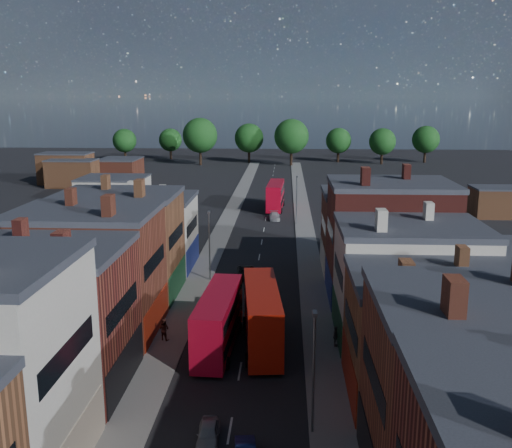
# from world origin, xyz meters

# --- Properties ---
(ground) EXTENTS (400.00, 400.00, 0.00)m
(ground) POSITION_xyz_m (0.00, 0.00, 0.00)
(ground) COLOR black
(ground) RESTS_ON ground
(pavement_west) EXTENTS (3.00, 200.00, 0.12)m
(pavement_west) POSITION_xyz_m (-6.50, 50.00, 0.06)
(pavement_west) COLOR gray
(pavement_west) RESTS_ON ground
(pavement_east) EXTENTS (3.00, 200.00, 0.12)m
(pavement_east) POSITION_xyz_m (6.50, 50.00, 0.06)
(pavement_east) COLOR gray
(pavement_east) RESTS_ON ground
(terrace_west) EXTENTS (12.00, 80.00, 12.05)m
(terrace_west) POSITION_xyz_m (-14.00, 0.00, 6.03)
(terrace_west) COLOR maroon
(terrace_west) RESTS_ON ground
(terrace_east) EXTENTS (12.00, 80.00, 12.05)m
(terrace_east) POSITION_xyz_m (14.00, 0.00, 6.03)
(terrace_east) COLOR maroon
(terrace_east) RESTS_ON ground
(lamp_post_1) EXTENTS (0.25, 0.70, 8.12)m
(lamp_post_1) POSITION_xyz_m (5.20, 0.00, 4.70)
(lamp_post_1) COLOR slate
(lamp_post_1) RESTS_ON ground
(lamp_post_2) EXTENTS (0.25, 0.70, 8.12)m
(lamp_post_2) POSITION_xyz_m (-5.20, 30.00, 4.70)
(lamp_post_2) COLOR slate
(lamp_post_2) RESTS_ON ground
(lamp_post_3) EXTENTS (0.25, 0.70, 8.12)m
(lamp_post_3) POSITION_xyz_m (5.20, 60.00, 4.70)
(lamp_post_3) COLOR slate
(lamp_post_3) RESTS_ON ground
(bus_0) EXTENTS (3.29, 11.32, 4.84)m
(bus_0) POSITION_xyz_m (-2.09, 11.87, 2.61)
(bus_0) COLOR red
(bus_0) RESTS_ON ground
(bus_1) EXTENTS (3.84, 12.06, 5.12)m
(bus_1) POSITION_xyz_m (1.50, 12.69, 2.76)
(bus_1) COLOR red
(bus_1) RESTS_ON ground
(bus_2) EXTENTS (3.39, 11.81, 5.05)m
(bus_2) POSITION_xyz_m (1.50, 72.72, 2.72)
(bus_2) COLOR #BC081E
(bus_2) RESTS_ON ground
(car_0) EXTENTS (1.48, 3.40, 1.14)m
(car_0) POSITION_xyz_m (-1.20, -1.24, 0.57)
(car_0) COLOR #96989D
(car_0) RESTS_ON ground
(car_2) EXTENTS (2.20, 4.52, 1.24)m
(car_2) POSITION_xyz_m (-1.20, 31.31, 0.62)
(car_2) COLOR black
(car_2) RESTS_ON ground
(car_3) EXTENTS (2.06, 4.43, 1.25)m
(car_3) POSITION_xyz_m (1.52, 63.58, 0.63)
(car_3) COLOR #BCBCBC
(car_3) RESTS_ON ground
(ped_1) EXTENTS (1.09, 0.87, 1.96)m
(ped_1) POSITION_xyz_m (-6.97, 13.24, 1.10)
(ped_1) COLOR #41201A
(ped_1) RESTS_ON pavement_west
(ped_3) EXTENTS (0.55, 1.07, 1.76)m
(ped_3) POSITION_xyz_m (7.70, 12.69, 1.00)
(ped_3) COLOR #4F4943
(ped_3) RESTS_ON pavement_east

